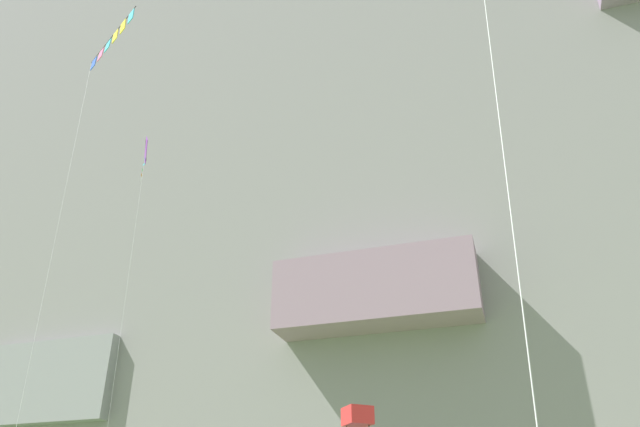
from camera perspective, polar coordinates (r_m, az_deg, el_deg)
The scene contains 3 objects.
cliff_face at distance 72.10m, azimuth 7.57°, elevation 1.19°, with size 180.00×33.57×77.08m.
kite_banner_low_center at distance 33.71m, azimuth -18.98°, elevation 13.98°, with size 4.51×3.70×26.09m.
kite_diamond_front_field at distance 41.96m, azimuth -15.96°, elevation 4.61°, with size 3.44×3.83×27.21m.
Camera 1 is at (9.85, 3.01, 3.01)m, focal length 34.57 mm.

